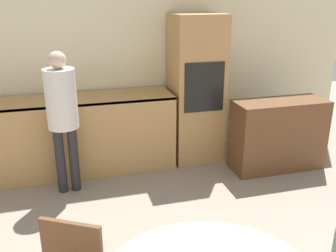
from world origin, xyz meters
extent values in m
cube|color=beige|center=(0.00, 4.99, 1.30)|extent=(6.13, 0.05, 2.60)
cube|color=tan|center=(-0.89, 4.64, 0.46)|extent=(2.64, 0.60, 0.93)
cube|color=black|center=(-0.89, 4.64, 0.91)|extent=(2.64, 0.60, 0.03)
cube|color=tan|center=(0.78, 4.65, 0.93)|extent=(0.62, 0.58, 1.85)
cube|color=black|center=(0.78, 4.36, 1.02)|extent=(0.50, 0.01, 0.60)
cube|color=brown|center=(1.65, 4.06, 0.43)|extent=(1.13, 0.45, 0.87)
cylinder|color=#262628|center=(-0.94, 4.15, 0.37)|extent=(0.10, 0.10, 0.75)
cylinder|color=#262628|center=(-0.80, 4.15, 0.37)|extent=(0.10, 0.10, 0.75)
cylinder|color=silver|center=(-0.87, 4.15, 1.06)|extent=(0.32, 0.32, 0.62)
sphere|color=beige|center=(-0.87, 4.15, 1.46)|extent=(0.18, 0.18, 0.18)
camera|label=1|loc=(-0.80, 0.29, 2.08)|focal=40.00mm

